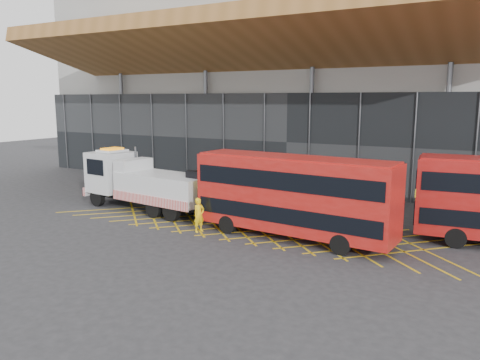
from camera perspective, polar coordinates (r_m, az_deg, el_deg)
The scene contains 6 objects.
ground_plane at distance 30.68m, azimuth -6.29°, elevation -4.38°, with size 120.00×120.00×0.00m, color #29292C.
road_markings at distance 28.27m, azimuth 1.74°, elevation -5.54°, with size 26.36×7.16×0.01m.
construction_building at distance 45.35m, azimuth 9.32°, elevation 11.56°, with size 55.00×23.97×18.00m.
recovery_truck at distance 32.54m, azimuth -11.78°, elevation -0.26°, with size 11.98×4.04×4.15m.
bus_towed at distance 25.23m, azimuth 6.46°, elevation -1.66°, with size 11.24×3.48×4.50m.
worker at distance 26.81m, azimuth -5.01°, elevation -4.27°, with size 0.72×0.47×1.97m, color yellow.
Camera 1 is at (17.18, -24.29, 7.49)m, focal length 35.00 mm.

